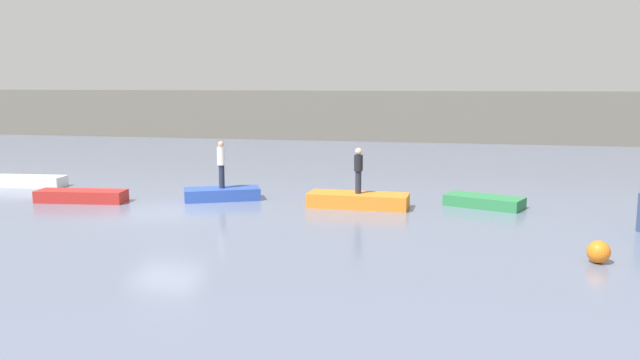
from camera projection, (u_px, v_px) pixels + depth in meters
The scene contains 10 objects.
ground_plane at pixel (165, 212), 22.71m from camera, with size 120.00×120.00×0.00m, color slate.
embankment_wall at pixel (328, 115), 50.46m from camera, with size 80.00×1.20×3.90m, color #666056.
rowboat_white at pixel (29, 181), 28.21m from camera, with size 3.15×1.00×0.47m, color white.
rowboat_red at pixel (81, 196), 24.58m from camera, with size 3.39×0.97×0.46m, color red.
rowboat_blue at pixel (222, 194), 25.03m from camera, with size 2.89×1.15×0.47m, color #2B4CAD.
rowboat_orange at pixel (358, 200), 23.53m from camera, with size 3.66×1.25×0.52m, color orange.
rowboat_green at pixel (484, 201), 23.62m from camera, with size 2.77×1.20×0.41m, color #2D7F47.
person_dark_shirt at pixel (358, 168), 23.34m from camera, with size 0.32×0.32×1.67m.
person_white_shirt at pixel (221, 162), 24.84m from camera, with size 0.32×0.32×1.83m.
mooring_buoy at pixel (599, 252), 16.27m from camera, with size 0.58×0.58×0.58m, color orange.
Camera 1 is at (10.06, -20.62, 4.56)m, focal length 36.04 mm.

